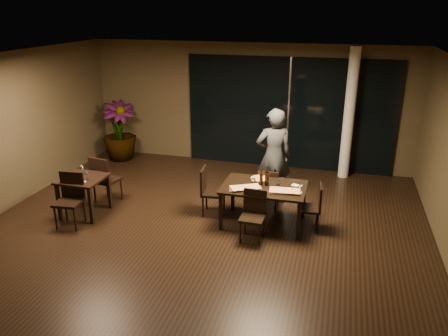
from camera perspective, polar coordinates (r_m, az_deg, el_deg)
ground at (r=7.77m, az=-3.37°, el=-8.94°), size 8.00×8.00×0.00m
wall_back at (r=10.92m, az=3.27°, el=8.25°), size 8.00×0.10×3.00m
wall_front at (r=3.97m, az=-23.59°, el=-17.19°), size 8.00×0.10×3.00m
ceiling at (r=6.81m, az=-3.90°, el=13.76°), size 8.00×8.00×0.04m
window_panel at (r=10.71m, az=8.42°, el=6.99°), size 5.00×0.06×2.70m
column at (r=10.31m, az=16.03°, el=6.74°), size 0.24×0.24×3.00m
main_table at (r=7.94m, az=5.24°, el=-2.86°), size 1.50×1.00×0.75m
side_table at (r=8.74m, az=-17.92°, el=-1.97°), size 0.80×0.80×0.75m
chair_main_far at (r=8.56m, az=5.84°, el=-2.58°), size 0.39×0.39×0.85m
chair_main_near at (r=7.52m, az=3.87°, el=-5.80°), size 0.42×0.42×0.87m
chair_main_left at (r=8.35m, az=-1.94°, el=-2.73°), size 0.48×0.48×0.93m
chair_main_right at (r=7.94m, az=11.60°, el=-4.74°), size 0.44×0.44×0.87m
chair_side_far at (r=9.12m, az=-15.43°, el=-1.19°), size 0.54×0.54×1.00m
chair_side_near at (r=8.44m, az=-19.42°, el=-3.50°), size 0.50×0.50×0.98m
diner at (r=8.77m, az=6.49°, el=1.51°), size 0.77×0.64×1.96m
potted_plant at (r=11.64m, az=-13.52°, el=4.71°), size 1.17×1.17×1.52m
pizza_board_left at (r=7.76m, az=2.82°, el=-2.71°), size 0.63×0.43×0.01m
pizza_board_right at (r=7.70m, az=7.93°, el=-3.09°), size 0.56×0.34×0.01m
oblong_pizza_left at (r=7.76m, az=2.82°, el=-2.60°), size 0.55×0.44×0.02m
oblong_pizza_right at (r=7.70m, az=7.94°, el=-2.98°), size 0.53×0.29×0.02m
round_pizza at (r=8.22m, az=4.67°, el=-1.39°), size 0.32×0.32×0.01m
bottle_a at (r=7.88m, az=4.88°, el=-1.34°), size 0.06×0.06×0.28m
bottle_b at (r=7.89m, az=5.62°, el=-1.25°), size 0.07×0.07×0.31m
bottle_c at (r=7.96m, az=5.62°, el=-0.93°), size 0.07×0.07×0.33m
tumbler_left at (r=7.99m, az=3.87°, el=-1.72°), size 0.08×0.08×0.09m
tumbler_right at (r=7.99m, az=7.14°, el=-1.89°), size 0.07×0.07×0.08m
napkin_near at (r=7.71m, az=9.45°, el=-3.14°), size 0.19×0.12×0.01m
napkin_far at (r=7.99m, az=9.48°, el=-2.29°), size 0.20×0.16×0.01m
wine_glass_a at (r=8.79m, az=-18.08°, el=-0.30°), size 0.08×0.08×0.19m
wine_glass_b at (r=8.54m, az=-17.45°, el=-0.92°), size 0.07×0.07×0.17m
side_napkin at (r=8.48m, az=-18.26°, el=-1.70°), size 0.19×0.13×0.01m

